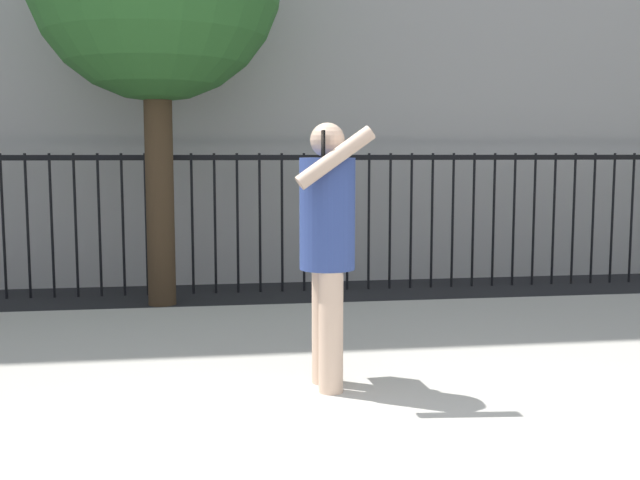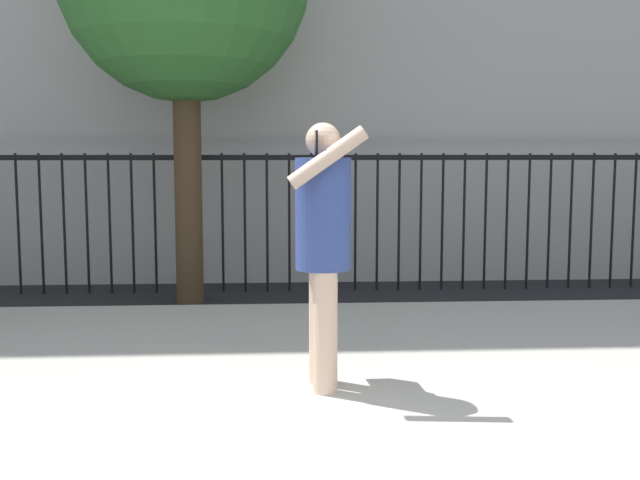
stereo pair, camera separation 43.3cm
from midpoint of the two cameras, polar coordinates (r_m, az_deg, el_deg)
sidewalk at (r=5.39m, az=5.11°, el=-10.04°), size 28.00×4.40×0.15m
iron_fence at (r=8.86m, az=1.58°, el=2.71°), size 12.03×0.04×1.60m
pedestrian_on_phone at (r=4.71m, az=2.82°, el=0.30°), size 0.48×0.67×1.64m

